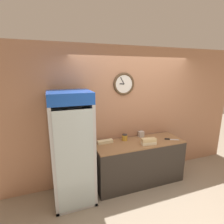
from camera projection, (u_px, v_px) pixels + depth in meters
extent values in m
plane|color=gray|center=(163.00, 211.00, 2.85)|extent=(14.00, 14.00, 0.00)
cube|color=#AD7A5B|center=(132.00, 114.00, 3.65)|extent=(5.20, 0.06, 2.70)
torus|color=#4C3823|center=(124.00, 84.00, 3.39)|extent=(0.44, 0.05, 0.44)
cylinder|color=white|center=(124.00, 84.00, 3.39)|extent=(0.36, 0.01, 0.36)
cube|color=black|center=(122.00, 84.00, 3.37)|extent=(0.09, 0.01, 0.03)
cube|color=black|center=(122.00, 81.00, 3.36)|extent=(0.09, 0.01, 0.14)
cube|color=#332D28|center=(139.00, 162.00, 3.54)|extent=(1.78, 0.61, 0.84)
cube|color=#8E6642|center=(139.00, 142.00, 3.44)|extent=(1.78, 0.61, 0.02)
cube|color=#B2B7BC|center=(70.00, 145.00, 3.26)|extent=(0.67, 0.04, 1.74)
cube|color=#B2B7BC|center=(53.00, 156.00, 2.86)|extent=(0.05, 0.70, 1.74)
cube|color=#B2B7BC|center=(90.00, 150.00, 3.06)|extent=(0.05, 0.70, 1.74)
cube|color=#B2B7BC|center=(75.00, 196.00, 3.16)|extent=(0.67, 0.70, 0.05)
cube|color=white|center=(70.00, 146.00, 3.24)|extent=(0.57, 0.02, 1.64)
cube|color=silver|center=(75.00, 163.00, 2.63)|extent=(0.57, 0.01, 1.64)
cube|color=blue|center=(69.00, 97.00, 2.71)|extent=(0.67, 0.63, 0.18)
cube|color=silver|center=(74.00, 177.00, 3.05)|extent=(0.55, 0.58, 0.01)
cube|color=silver|center=(73.00, 161.00, 2.98)|extent=(0.55, 0.58, 0.01)
cube|color=silver|center=(72.00, 144.00, 2.90)|extent=(0.55, 0.58, 0.01)
cube|color=silver|center=(71.00, 126.00, 2.83)|extent=(0.55, 0.58, 0.01)
cylinder|color=#B2231E|center=(88.00, 124.00, 2.65)|extent=(0.06, 0.06, 0.17)
cylinder|color=#B2231E|center=(87.00, 116.00, 2.63)|extent=(0.02, 0.02, 0.07)
cylinder|color=#2D6B38|center=(70.00, 147.00, 2.65)|extent=(0.07, 0.07, 0.11)
cylinder|color=#2D6B38|center=(70.00, 142.00, 2.63)|extent=(0.03, 0.03, 0.05)
cylinder|color=navy|center=(85.00, 162.00, 2.79)|extent=(0.07, 0.07, 0.15)
cylinder|color=navy|center=(85.00, 156.00, 2.76)|extent=(0.03, 0.03, 0.06)
cylinder|color=#2D6B38|center=(67.00, 126.00, 2.55)|extent=(0.06, 0.06, 0.17)
cylinder|color=#2D6B38|center=(67.00, 118.00, 2.53)|extent=(0.02, 0.02, 0.07)
cylinder|color=#B2BCCC|center=(76.00, 164.00, 2.74)|extent=(0.08, 0.08, 0.15)
cylinder|color=#B2BCCC|center=(75.00, 157.00, 2.71)|extent=(0.03, 0.03, 0.07)
cylinder|color=orange|center=(90.00, 178.00, 2.87)|extent=(0.06, 0.06, 0.17)
cylinder|color=orange|center=(89.00, 172.00, 2.85)|extent=(0.02, 0.02, 0.07)
cylinder|color=#B2231E|center=(61.00, 147.00, 2.60)|extent=(0.08, 0.08, 0.14)
cylinder|color=#B2231E|center=(61.00, 141.00, 2.58)|extent=(0.03, 0.03, 0.06)
cylinder|color=gold|center=(63.00, 185.00, 2.74)|extent=(0.07, 0.07, 0.13)
cylinder|color=gold|center=(63.00, 180.00, 2.72)|extent=(0.03, 0.03, 0.06)
cylinder|color=navy|center=(84.00, 181.00, 2.85)|extent=(0.07, 0.07, 0.12)
cylinder|color=navy|center=(83.00, 176.00, 2.83)|extent=(0.03, 0.03, 0.05)
cube|color=beige|center=(149.00, 143.00, 3.31)|extent=(0.29, 0.14, 0.06)
cube|color=tan|center=(149.00, 140.00, 3.29)|extent=(0.29, 0.14, 0.06)
cube|color=beige|center=(105.00, 142.00, 3.38)|extent=(0.30, 0.11, 0.06)
cube|color=silver|center=(174.00, 140.00, 3.54)|extent=(0.18, 0.12, 0.00)
cube|color=black|center=(167.00, 139.00, 3.55)|extent=(0.10, 0.07, 0.02)
cylinder|color=gold|center=(125.00, 138.00, 3.51)|extent=(0.11, 0.11, 0.11)
cylinder|color=#262628|center=(125.00, 135.00, 3.49)|extent=(0.10, 0.10, 0.01)
cube|color=#B7B2AD|center=(141.00, 134.00, 3.69)|extent=(0.11, 0.09, 0.12)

